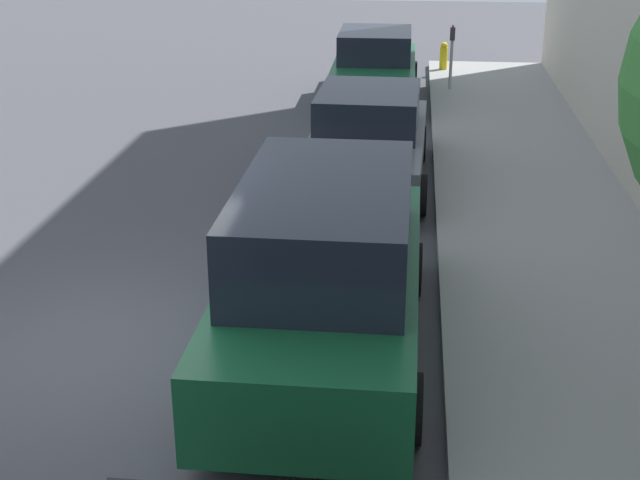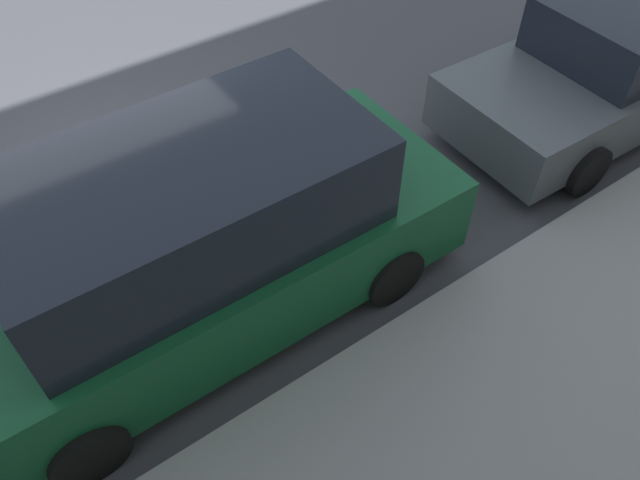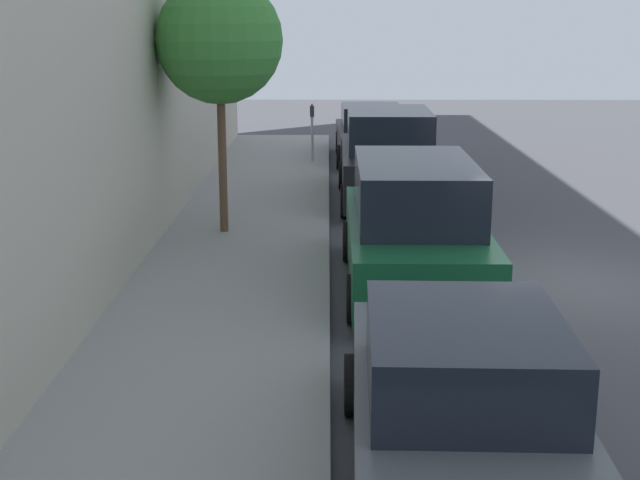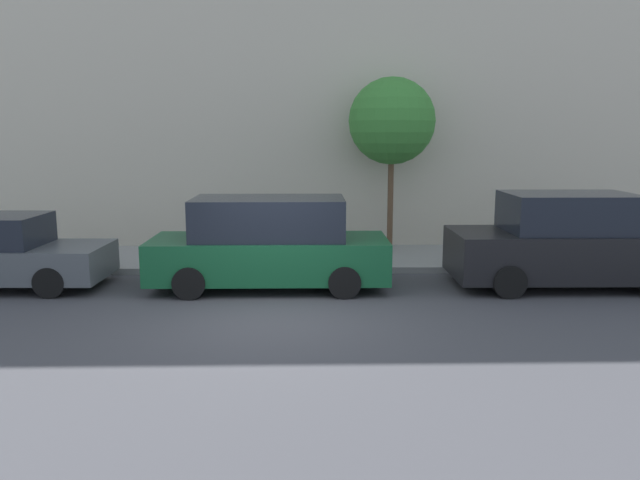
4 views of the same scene
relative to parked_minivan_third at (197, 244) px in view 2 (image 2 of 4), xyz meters
The scene contains 3 objects.
ground_plane 2.45m from the parked_minivan_third, behind, with size 60.00×60.00×0.00m, color #424247.
parked_minivan_third is the anchor object (origin of this frame).
parked_sedan_fourth 5.71m from the parked_minivan_third, 88.69° to the left, with size 1.92×4.55×1.54m.
Camera 2 is at (5.86, -1.05, 4.98)m, focal length 35.00 mm.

